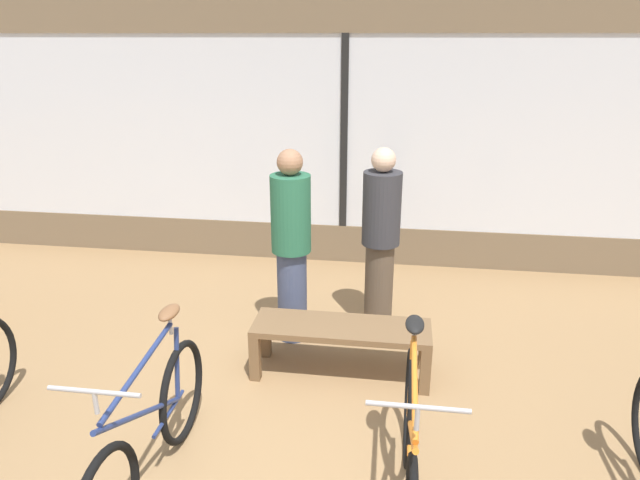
# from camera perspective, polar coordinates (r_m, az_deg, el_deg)

# --- Properties ---
(ground_plane) EXTENTS (24.00, 24.00, 0.00)m
(ground_plane) POSITION_cam_1_polar(r_m,az_deg,el_deg) (3.89, -3.71, -21.84)
(ground_plane) COLOR #99754C
(shop_back_wall) EXTENTS (12.00, 0.08, 3.20)m
(shop_back_wall) POSITION_cam_1_polar(r_m,az_deg,el_deg) (6.50, 2.46, 11.49)
(shop_back_wall) COLOR #7A664C
(shop_back_wall) RESTS_ON ground_plane
(bicycle_left) EXTENTS (0.46, 1.72, 1.03)m
(bicycle_left) POSITION_cam_1_polar(r_m,az_deg,el_deg) (3.64, -16.63, -18.27)
(bicycle_left) COLOR black
(bicycle_left) RESTS_ON ground_plane
(bicycle_right) EXTENTS (0.46, 1.72, 1.05)m
(bicycle_right) POSITION_cam_1_polar(r_m,az_deg,el_deg) (3.39, 8.96, -20.38)
(bicycle_right) COLOR black
(bicycle_right) RESTS_ON ground_plane
(display_bench) EXTENTS (1.40, 0.44, 0.43)m
(display_bench) POSITION_cam_1_polar(r_m,az_deg,el_deg) (4.56, 2.14, -9.37)
(display_bench) COLOR brown
(display_bench) RESTS_ON ground_plane
(customer_near_rack) EXTENTS (0.36, 0.36, 1.71)m
(customer_near_rack) POSITION_cam_1_polar(r_m,az_deg,el_deg) (4.87, -2.88, -0.34)
(customer_near_rack) COLOR #424C6B
(customer_near_rack) RESTS_ON ground_plane
(customer_by_window) EXTENTS (0.46, 0.46, 1.69)m
(customer_by_window) POSITION_cam_1_polar(r_m,az_deg,el_deg) (5.10, 6.09, 0.33)
(customer_by_window) COLOR brown
(customer_by_window) RESTS_ON ground_plane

